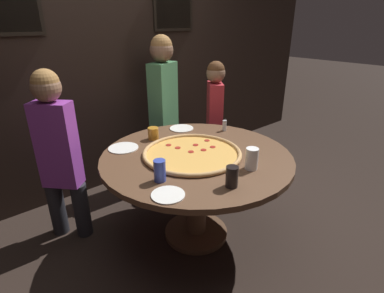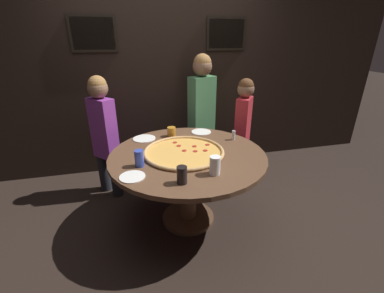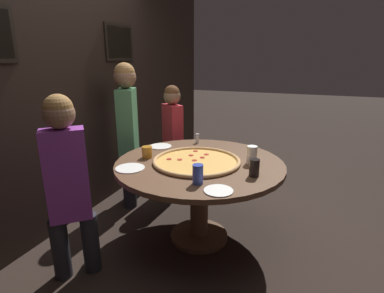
{
  "view_description": "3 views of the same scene",
  "coord_description": "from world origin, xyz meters",
  "px_view_note": "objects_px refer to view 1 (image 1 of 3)",
  "views": [
    {
      "loc": [
        -1.37,
        -1.52,
        1.67
      ],
      "look_at": [
        -0.06,
        -0.02,
        0.83
      ],
      "focal_mm": 28.0,
      "sensor_mm": 36.0,
      "label": 1
    },
    {
      "loc": [
        -0.47,
        -2.07,
        1.73
      ],
      "look_at": [
        0.03,
        -0.05,
        0.83
      ],
      "focal_mm": 24.0,
      "sensor_mm": 36.0,
      "label": 2
    },
    {
      "loc": [
        -2.26,
        -0.82,
        1.59
      ],
      "look_at": [
        -0.08,
        0.04,
        0.89
      ],
      "focal_mm": 28.0,
      "sensor_mm": 36.0,
      "label": 3
    }
  ],
  "objects_px": {
    "condiment_shaker": "(224,125)",
    "diner_far_right": "(58,149)",
    "giant_pizza": "(192,153)",
    "white_plate_left_side": "(182,128)",
    "drink_cup_near_right": "(160,171)",
    "dining_table": "(196,172)",
    "drink_cup_front_edge": "(252,159)",
    "drink_cup_by_shaker": "(232,177)",
    "drink_cup_near_left": "(153,133)",
    "white_plate_near_front": "(168,195)",
    "white_plate_right_side": "(123,148)",
    "diner_side_left": "(214,115)",
    "diner_far_left": "(164,103)"
  },
  "relations": [
    {
      "from": "dining_table",
      "to": "white_plate_left_side",
      "type": "height_order",
      "value": "white_plate_left_side"
    },
    {
      "from": "drink_cup_by_shaker",
      "to": "condiment_shaker",
      "type": "height_order",
      "value": "drink_cup_by_shaker"
    },
    {
      "from": "white_plate_left_side",
      "to": "diner_far_left",
      "type": "distance_m",
      "value": 0.49
    },
    {
      "from": "white_plate_near_front",
      "to": "giant_pizza",
      "type": "bearing_deg",
      "value": 35.04
    },
    {
      "from": "drink_cup_by_shaker",
      "to": "drink_cup_near_left",
      "type": "bearing_deg",
      "value": 84.99
    },
    {
      "from": "drink_cup_near_right",
      "to": "drink_cup_by_shaker",
      "type": "relative_size",
      "value": 1.06
    },
    {
      "from": "giant_pizza",
      "to": "diner_far_left",
      "type": "bearing_deg",
      "value": 65.42
    },
    {
      "from": "diner_side_left",
      "to": "drink_cup_near_left",
      "type": "bearing_deg",
      "value": -41.71
    },
    {
      "from": "white_plate_left_side",
      "to": "diner_far_left",
      "type": "xyz_separation_m",
      "value": [
        0.13,
        0.45,
        0.13
      ]
    },
    {
      "from": "drink_cup_front_edge",
      "to": "diner_far_right",
      "type": "bearing_deg",
      "value": 128.62
    },
    {
      "from": "dining_table",
      "to": "white_plate_left_side",
      "type": "xyz_separation_m",
      "value": [
        0.27,
        0.51,
        0.15
      ]
    },
    {
      "from": "diner_far_right",
      "to": "diner_far_left",
      "type": "distance_m",
      "value": 1.21
    },
    {
      "from": "drink_cup_near_right",
      "to": "white_plate_left_side",
      "type": "height_order",
      "value": "drink_cup_near_right"
    },
    {
      "from": "drink_cup_front_edge",
      "to": "white_plate_right_side",
      "type": "bearing_deg",
      "value": 118.76
    },
    {
      "from": "giant_pizza",
      "to": "white_plate_left_side",
      "type": "relative_size",
      "value": 3.4
    },
    {
      "from": "drink_cup_front_edge",
      "to": "white_plate_near_front",
      "type": "distance_m",
      "value": 0.64
    },
    {
      "from": "condiment_shaker",
      "to": "diner_far_right",
      "type": "relative_size",
      "value": 0.07
    },
    {
      "from": "white_plate_left_side",
      "to": "diner_side_left",
      "type": "xyz_separation_m",
      "value": [
        0.56,
        0.13,
        -0.01
      ]
    },
    {
      "from": "dining_table",
      "to": "drink_cup_front_edge",
      "type": "xyz_separation_m",
      "value": [
        0.12,
        -0.42,
        0.22
      ]
    },
    {
      "from": "drink_cup_front_edge",
      "to": "white_plate_near_front",
      "type": "relative_size",
      "value": 0.76
    },
    {
      "from": "drink_cup_by_shaker",
      "to": "white_plate_near_front",
      "type": "height_order",
      "value": "drink_cup_by_shaker"
    },
    {
      "from": "drink_cup_near_left",
      "to": "drink_cup_near_right",
      "type": "relative_size",
      "value": 0.72
    },
    {
      "from": "white_plate_right_side",
      "to": "diner_side_left",
      "type": "relative_size",
      "value": 0.18
    },
    {
      "from": "white_plate_left_side",
      "to": "diner_far_right",
      "type": "bearing_deg",
      "value": 169.68
    },
    {
      "from": "drink_cup_near_left",
      "to": "condiment_shaker",
      "type": "height_order",
      "value": "drink_cup_near_left"
    },
    {
      "from": "giant_pizza",
      "to": "drink_cup_front_edge",
      "type": "bearing_deg",
      "value": -70.73
    },
    {
      "from": "white_plate_near_front",
      "to": "diner_far_right",
      "type": "height_order",
      "value": "diner_far_right"
    },
    {
      "from": "white_plate_near_front",
      "to": "drink_cup_near_right",
      "type": "bearing_deg",
      "value": 68.6
    },
    {
      "from": "drink_cup_front_edge",
      "to": "white_plate_near_front",
      "type": "xyz_separation_m",
      "value": [
        -0.62,
        0.1,
        -0.07
      ]
    },
    {
      "from": "white_plate_right_side",
      "to": "condiment_shaker",
      "type": "bearing_deg",
      "value": -14.97
    },
    {
      "from": "white_plate_right_side",
      "to": "white_plate_near_front",
      "type": "height_order",
      "value": "same"
    },
    {
      "from": "drink_cup_near_left",
      "to": "diner_side_left",
      "type": "distance_m",
      "value": 0.92
    },
    {
      "from": "dining_table",
      "to": "drink_cup_front_edge",
      "type": "distance_m",
      "value": 0.49
    },
    {
      "from": "condiment_shaker",
      "to": "diner_far_right",
      "type": "xyz_separation_m",
      "value": [
        -1.31,
        0.48,
        -0.01
      ]
    },
    {
      "from": "drink_cup_near_right",
      "to": "drink_cup_near_left",
      "type": "bearing_deg",
      "value": 59.01
    },
    {
      "from": "drink_cup_near_right",
      "to": "white_plate_near_front",
      "type": "relative_size",
      "value": 0.71
    },
    {
      "from": "white_plate_right_side",
      "to": "white_plate_near_front",
      "type": "xyz_separation_m",
      "value": [
        -0.14,
        -0.77,
        0.0
      ]
    },
    {
      "from": "giant_pizza",
      "to": "diner_far_right",
      "type": "distance_m",
      "value": 1.01
    },
    {
      "from": "drink_cup_front_edge",
      "to": "white_plate_left_side",
      "type": "distance_m",
      "value": 0.94
    },
    {
      "from": "drink_cup_front_edge",
      "to": "dining_table",
      "type": "bearing_deg",
      "value": 105.98
    },
    {
      "from": "white_plate_right_side",
      "to": "diner_far_right",
      "type": "height_order",
      "value": "diner_far_right"
    },
    {
      "from": "white_plate_left_side",
      "to": "dining_table",
      "type": "bearing_deg",
      "value": -118.02
    },
    {
      "from": "condiment_shaker",
      "to": "diner_far_right",
      "type": "distance_m",
      "value": 1.39
    },
    {
      "from": "drink_cup_near_left",
      "to": "diner_side_left",
      "type": "height_order",
      "value": "diner_side_left"
    },
    {
      "from": "giant_pizza",
      "to": "condiment_shaker",
      "type": "distance_m",
      "value": 0.6
    },
    {
      "from": "white_plate_left_side",
      "to": "diner_far_right",
      "type": "relative_size",
      "value": 0.16
    },
    {
      "from": "dining_table",
      "to": "diner_side_left",
      "type": "bearing_deg",
      "value": 37.54
    },
    {
      "from": "drink_cup_front_edge",
      "to": "white_plate_right_side",
      "type": "relative_size",
      "value": 0.64
    },
    {
      "from": "drink_cup_by_shaker",
      "to": "giant_pizza",
      "type": "bearing_deg",
      "value": 76.32
    },
    {
      "from": "white_plate_right_side",
      "to": "diner_far_right",
      "type": "bearing_deg",
      "value": 149.49
    }
  ]
}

